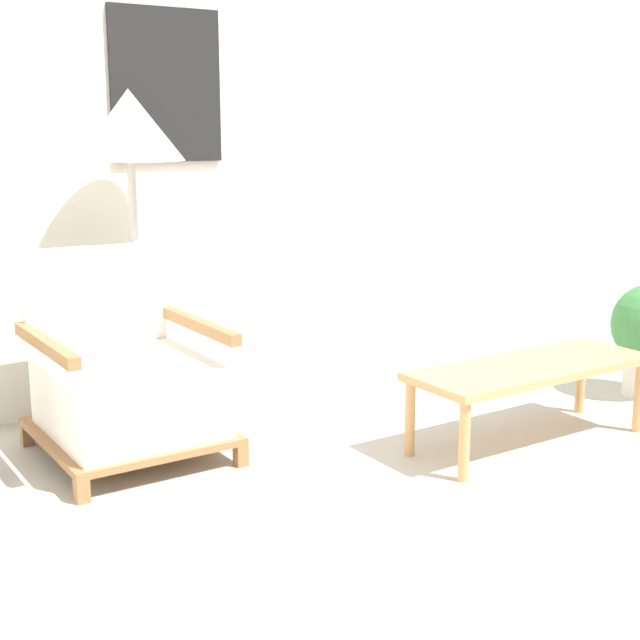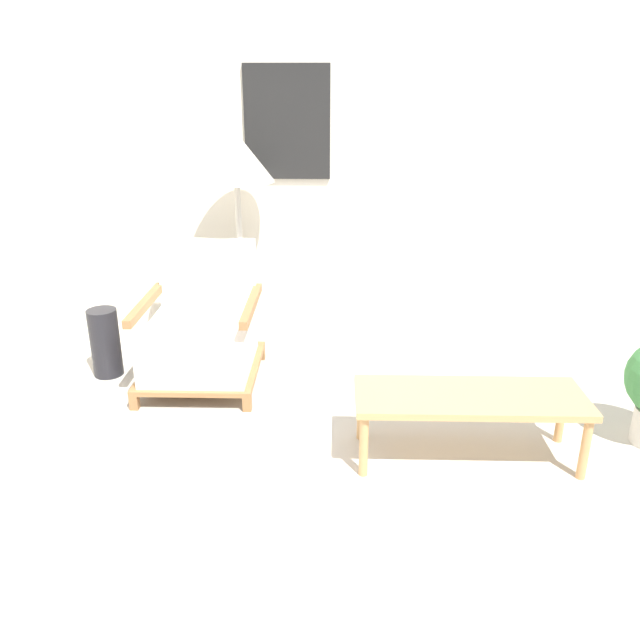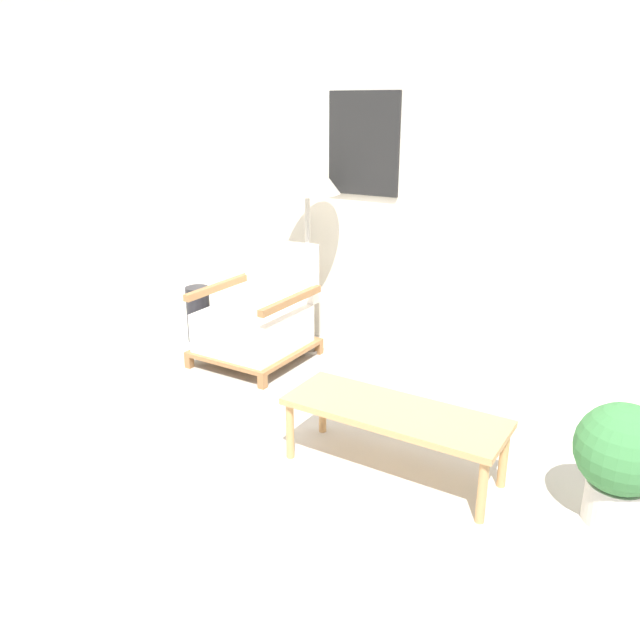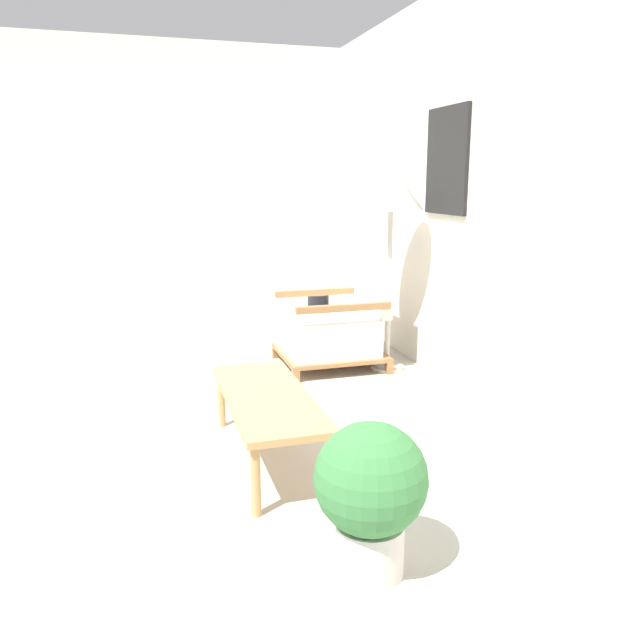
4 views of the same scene
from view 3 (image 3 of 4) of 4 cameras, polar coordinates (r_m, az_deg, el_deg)
ground_plane at (r=3.37m, az=-11.40°, el=-14.05°), size 14.00×14.00×0.00m
wall_back at (r=4.61m, az=6.08°, el=13.22°), size 8.00×0.09×2.70m
armchair at (r=4.63m, az=-5.75°, el=-0.11°), size 0.71×0.77×0.85m
floor_lamp at (r=4.57m, az=-1.18°, el=12.84°), size 0.48×0.48×1.52m
coffee_table at (r=3.23m, az=6.76°, el=-8.76°), size 1.13×0.41×0.36m
vase at (r=5.10m, az=-11.05°, el=0.54°), size 0.19×0.19×0.45m
potted_plant at (r=3.14m, az=25.83°, el=-11.24°), size 0.42×0.42×0.59m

